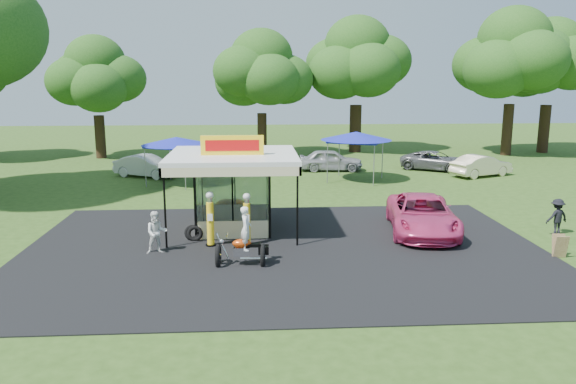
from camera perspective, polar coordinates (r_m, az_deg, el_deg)
The scene contains 24 objects.
ground at distance 19.88m, azimuth -0.08°, elevation -7.63°, with size 120.00×120.00×0.00m, color #2B4816.
asphalt_apron at distance 21.77m, azimuth -0.41°, elevation -5.85°, with size 20.00×14.00×0.04m, color black.
gas_station_kiosk at distance 24.22m, azimuth -5.54°, elevation 0.20°, with size 5.40×5.40×4.18m.
gas_pump_left at distance 22.13m, azimuth -7.90°, elevation -2.86°, with size 0.41×0.41×2.22m.
gas_pump_right at distance 22.05m, azimuth -4.20°, elevation -2.93°, with size 0.40×0.40×2.14m.
motorcycle at distance 19.83m, azimuth -4.47°, elevation -5.08°, with size 1.88×0.93×2.23m.
spare_tires at distance 23.18m, azimuth -9.57°, elevation -4.14°, with size 0.77×0.46×0.67m.
a_frame_sign at distance 23.06m, azimuth 25.90°, elevation -4.97°, with size 0.50×0.46×0.86m.
kiosk_car at distance 26.65m, azimuth -5.34°, elevation -1.61°, with size 1.13×2.82×0.96m, color yellow.
pink_sedan at distance 24.54m, azimuth 13.48°, elevation -2.27°, with size 2.65×5.75×1.60m, color #DB3B78.
spectator_west at distance 21.70m, azimuth -13.22°, elevation -4.03°, with size 0.79×0.62×1.63m, color white.
spectator_east_a at distance 26.27m, azimuth 25.66°, elevation -2.27°, with size 0.99×0.57×1.54m, color black.
bg_car_a at distance 38.48m, azimuth -14.17°, elevation 2.57°, with size 1.55×4.45×1.47m, color silver.
bg_car_b at distance 40.27m, azimuth -3.93°, elevation 3.25°, with size 1.98×4.88×1.42m, color #BA0E33.
bg_car_c at distance 39.97m, azimuth 4.36°, elevation 3.26°, with size 1.80×4.48×1.53m, color #A3A2A7.
bg_car_d at distance 41.47m, azimuth 14.75°, elevation 3.08°, with size 2.23×4.83×1.34m, color #58585A.
bg_car_e at distance 39.76m, azimuth 19.04°, elevation 2.55°, with size 1.52×4.37×1.44m, color beige.
tent_west at distance 35.05m, azimuth -11.29°, elevation 5.05°, with size 4.24×4.24×2.96m.
tent_east at distance 36.04m, azimuth 6.94°, elevation 5.63°, with size 4.50×4.50×3.15m.
oak_far_b at distance 48.36m, azimuth -18.88°, elevation 10.54°, with size 8.08×8.08×9.64m.
oak_far_c at distance 46.75m, azimuth -2.70°, elevation 11.50°, with size 8.64×8.64×10.19m.
oak_far_d at distance 50.08m, azimuth 7.00°, elevation 12.42°, with size 9.65×9.65×11.49m.
oak_far_e at distance 51.13m, azimuth 21.84°, elevation 12.05°, with size 10.07×10.07×11.99m.
oak_far_f at distance 54.20m, azimuth 25.03°, elevation 11.30°, with size 9.38×9.38×11.31m.
Camera 1 is at (-1.16, -18.73, 6.56)m, focal length 35.00 mm.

